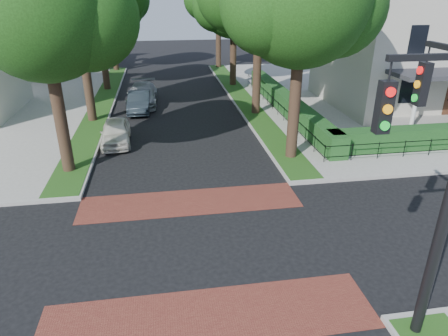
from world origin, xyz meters
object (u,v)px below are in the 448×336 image
at_px(parked_car_front, 116,132).
at_px(parked_car_middle, 139,102).
at_px(traffic_signal, 443,164).
at_px(parked_car_rear, 142,95).

bearing_deg(parked_car_front, parked_car_middle, 77.58).
height_order(traffic_signal, parked_car_middle, traffic_signal).
bearing_deg(parked_car_middle, parked_car_rear, 86.34).
xyz_separation_m(traffic_signal, parked_car_rear, (-7.23, 23.33, -3.94)).
bearing_deg(parked_car_front, traffic_signal, -63.50).
bearing_deg(parked_car_middle, traffic_signal, -69.52).
height_order(parked_car_front, parked_car_rear, parked_car_rear).
bearing_deg(parked_car_rear, parked_car_middle, -93.42).
distance_m(traffic_signal, parked_car_front, 17.82).
distance_m(traffic_signal, parked_car_middle, 23.13).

